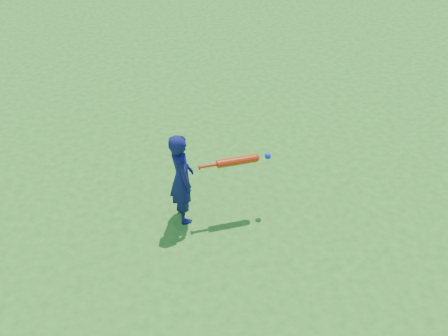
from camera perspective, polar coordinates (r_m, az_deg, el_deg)
The scene contains 3 objects.
ground at distance 6.18m, azimuth -1.02°, elevation -4.52°, with size 80.00×80.00×0.00m, color #26731B.
child at distance 5.70m, azimuth -4.86°, elevation -1.20°, with size 0.43×0.28×1.17m, color #10154C.
bat_swing at distance 5.68m, azimuth 1.79°, elevation 0.85°, with size 0.85×0.24×0.10m.
Camera 1 is at (-0.18, -4.63, 4.09)m, focal length 40.00 mm.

